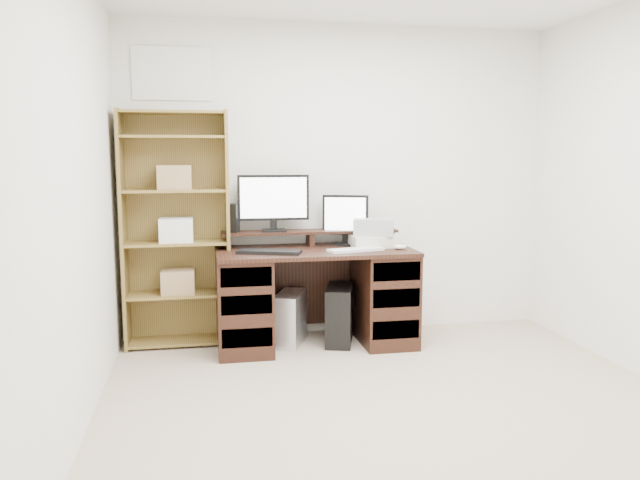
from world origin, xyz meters
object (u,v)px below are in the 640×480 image
object	(u,v)px
bookshelf	(176,227)
tower_black	(340,314)
desk	(315,295)
tower_silver	(290,318)
printer	(374,241)
monitor_wide	(273,200)
monitor_small	(345,218)

from	to	relation	value
bookshelf	tower_black	bearing A→B (deg)	-9.41
tower_black	bookshelf	xyz separation A→B (m)	(-1.24, 0.21, 0.69)
desk	tower_black	bearing A→B (deg)	2.26
tower_black	bookshelf	world-z (taller)	bookshelf
tower_silver	tower_black	bearing A→B (deg)	17.29
printer	bookshelf	distance (m)	1.53
desk	bookshelf	distance (m)	1.18
monitor_wide	tower_black	size ratio (longest dim) A/B	1.15
printer	monitor_small	bearing A→B (deg)	145.92
desk	printer	distance (m)	0.63
monitor_small	tower_black	xyz separation A→B (m)	(-0.08, -0.17, -0.74)
printer	bookshelf	size ratio (longest dim) A/B	0.20
monitor_small	tower_black	distance (m)	0.77
printer	tower_black	distance (m)	0.64
desk	tower_silver	xyz separation A→B (m)	(-0.19, 0.04, -0.19)
monitor_wide	printer	size ratio (longest dim) A/B	1.57
desk	bookshelf	size ratio (longest dim) A/B	0.83
desk	monitor_wide	world-z (taller)	monitor_wide
monitor_wide	bookshelf	distance (m)	0.77
monitor_small	bookshelf	bearing A→B (deg)	-160.96
monitor_wide	bookshelf	size ratio (longest dim) A/B	0.31
bookshelf	desk	bearing A→B (deg)	-11.58
monitor_small	printer	world-z (taller)	monitor_small
monitor_small	printer	xyz separation A→B (m)	(0.20, -0.13, -0.17)
tower_black	monitor_wide	bearing A→B (deg)	173.88
monitor_wide	bookshelf	bearing A→B (deg)	-178.64
printer	tower_silver	size ratio (longest dim) A/B	0.87
desk	printer	bearing A→B (deg)	5.96
tower_black	tower_silver	bearing A→B (deg)	-167.75
tower_black	bookshelf	distance (m)	1.43
monitor_wide	tower_silver	distance (m)	0.94
monitor_wide	monitor_small	distance (m)	0.59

